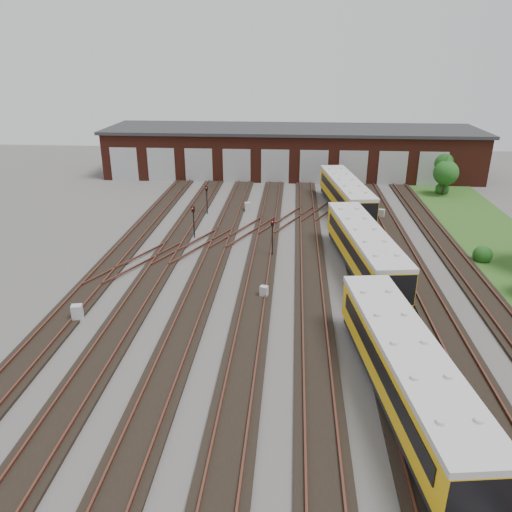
{
  "coord_description": "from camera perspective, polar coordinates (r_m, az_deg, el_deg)",
  "views": [
    {
      "loc": [
        0.46,
        -30.24,
        15.83
      ],
      "look_at": [
        -2.14,
        3.63,
        2.0
      ],
      "focal_mm": 35.0,
      "sensor_mm": 36.0,
      "label": 1
    }
  ],
  "objects": [
    {
      "name": "bush_1",
      "position": [
        44.73,
        24.51,
        0.4
      ],
      "size": [
        1.54,
        1.54,
        1.54
      ],
      "primitive_type": "sphere",
      "color": "#154513",
      "rests_on": "ground"
    },
    {
      "name": "relay_cabinet_0",
      "position": [
        33.8,
        -19.74,
        -6.15
      ],
      "size": [
        0.77,
        0.69,
        1.1
      ],
      "primitive_type": "cube",
      "rotation": [
        0.0,
        0.0,
        0.25
      ],
      "color": "#ADB0B2",
      "rests_on": "ground"
    },
    {
      "name": "ground",
      "position": [
        34.14,
        3.14,
        -5.51
      ],
      "size": [
        120.0,
        120.0,
        0.0
      ],
      "primitive_type": "plane",
      "color": "#474442",
      "rests_on": "ground"
    },
    {
      "name": "relay_cabinet_4",
      "position": [
        53.21,
        14.14,
        4.7
      ],
      "size": [
        0.71,
        0.66,
        0.96
      ],
      "primitive_type": "cube",
      "rotation": [
        0.0,
        0.0,
        -0.38
      ],
      "color": "#ADB0B2",
      "rests_on": "ground"
    },
    {
      "name": "signal_mast_0",
      "position": [
        45.92,
        -7.15,
        4.37
      ],
      "size": [
        0.3,
        0.29,
        3.0
      ],
      "rotation": [
        0.0,
        0.0,
        -0.39
      ],
      "color": "black",
      "rests_on": "ground"
    },
    {
      "name": "tree_0",
      "position": [
        69.02,
        20.49,
        10.43
      ],
      "size": [
        3.21,
        3.21,
        5.32
      ],
      "color": "#322016",
      "rests_on": "ground"
    },
    {
      "name": "tree_1",
      "position": [
        63.64,
        20.93,
        9.18
      ],
      "size": [
        2.92,
        2.92,
        4.83
      ],
      "color": "#322016",
      "rests_on": "ground"
    },
    {
      "name": "maintenance_shed",
      "position": [
        71.34,
        4.03,
        11.91
      ],
      "size": [
        51.0,
        12.5,
        6.35
      ],
      "color": "#4E1D13",
      "rests_on": "ground"
    },
    {
      "name": "relay_cabinet_2",
      "position": [
        34.76,
        0.92,
        -4.14
      ],
      "size": [
        0.63,
        0.57,
        0.87
      ],
      "primitive_type": "cube",
      "rotation": [
        0.0,
        0.0,
        -0.28
      ],
      "color": "#ADB0B2",
      "rests_on": "ground"
    },
    {
      "name": "metro_train",
      "position": [
        39.16,
        12.23,
        0.84
      ],
      "size": [
        4.77,
        47.39,
        3.13
      ],
      "rotation": [
        0.0,
        0.0,
        0.14
      ],
      "color": "black",
      "rests_on": "ground"
    },
    {
      "name": "relay_cabinet_3",
      "position": [
        53.88,
        11.61,
        5.25
      ],
      "size": [
        0.85,
        0.78,
        1.15
      ],
      "primitive_type": "cube",
      "rotation": [
        0.0,
        0.0,
        -0.36
      ],
      "color": "#ADB0B2",
      "rests_on": "ground"
    },
    {
      "name": "relay_cabinet_1",
      "position": [
        53.96,
        -0.98,
        5.64
      ],
      "size": [
        0.68,
        0.61,
        0.98
      ],
      "primitive_type": "cube",
      "rotation": [
        0.0,
        0.0,
        0.23
      ],
      "color": "#ADB0B2",
      "rests_on": "ground"
    },
    {
      "name": "signal_mast_2",
      "position": [
        41.12,
        1.89,
        2.61
      ],
      "size": [
        0.27,
        0.25,
        3.27
      ],
      "rotation": [
        0.0,
        0.0,
        -0.15
      ],
      "color": "black",
      "rests_on": "ground"
    },
    {
      "name": "signal_mast_1",
      "position": [
        52.91,
        -5.65,
        6.83
      ],
      "size": [
        0.27,
        0.25,
        3.02
      ],
      "rotation": [
        0.0,
        0.0,
        -0.1
      ],
      "color": "black",
      "rests_on": "ground"
    },
    {
      "name": "signal_mast_3",
      "position": [
        53.75,
        10.62,
        6.59
      ],
      "size": [
        0.25,
        0.23,
        2.72
      ],
      "rotation": [
        0.0,
        0.0,
        0.25
      ],
      "color": "black",
      "rests_on": "ground"
    },
    {
      "name": "track_network",
      "position": [
        34.61,
        2.89,
        -4.89
      ],
      "size": [
        30.4,
        70.0,
        0.33
      ],
      "color": "black",
      "rests_on": "ground"
    },
    {
      "name": "bush_2",
      "position": [
        65.01,
        20.55,
        7.4
      ],
      "size": [
        1.63,
        1.63,
        1.63
      ],
      "primitive_type": "sphere",
      "color": "#154513",
      "rests_on": "ground"
    }
  ]
}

